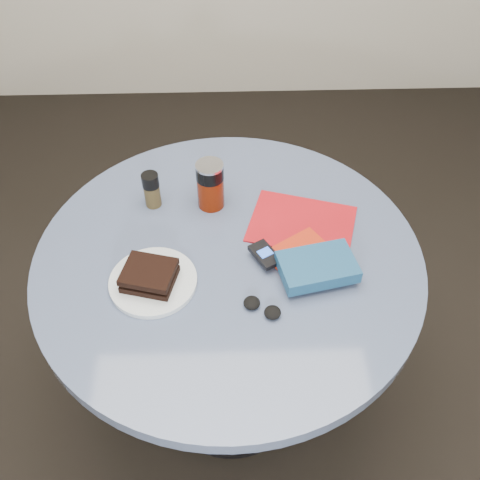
{
  "coord_description": "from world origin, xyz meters",
  "views": [
    {
      "loc": [
        0.0,
        -0.91,
        1.78
      ],
      "look_at": [
        0.03,
        0.0,
        0.8
      ],
      "focal_mm": 40.0,
      "sensor_mm": 36.0,
      "label": 1
    }
  ],
  "objects_px": {
    "sandwich": "(149,275)",
    "pepper_grinder": "(152,190)",
    "table": "(229,292)",
    "magazine": "(302,224)",
    "novel": "(317,267)",
    "mp3_player": "(265,255)",
    "red_book": "(299,253)",
    "headphones": "(262,308)",
    "plate": "(153,282)",
    "soda_can": "(210,185)"
  },
  "relations": [
    {
      "from": "sandwich",
      "to": "pepper_grinder",
      "type": "distance_m",
      "value": 0.29
    },
    {
      "from": "table",
      "to": "magazine",
      "type": "relative_size",
      "value": 3.64
    },
    {
      "from": "novel",
      "to": "mp3_player",
      "type": "relative_size",
      "value": 1.84
    },
    {
      "from": "red_book",
      "to": "headphones",
      "type": "relative_size",
      "value": 1.52
    },
    {
      "from": "plate",
      "to": "red_book",
      "type": "distance_m",
      "value": 0.37
    },
    {
      "from": "pepper_grinder",
      "to": "red_book",
      "type": "xyz_separation_m",
      "value": [
        0.39,
        -0.21,
        -0.04
      ]
    },
    {
      "from": "pepper_grinder",
      "to": "magazine",
      "type": "height_order",
      "value": "pepper_grinder"
    },
    {
      "from": "magazine",
      "to": "headphones",
      "type": "distance_m",
      "value": 0.31
    },
    {
      "from": "magazine",
      "to": "mp3_player",
      "type": "height_order",
      "value": "mp3_player"
    },
    {
      "from": "red_book",
      "to": "headphones",
      "type": "height_order",
      "value": "headphones"
    },
    {
      "from": "soda_can",
      "to": "mp3_player",
      "type": "relative_size",
      "value": 1.42
    },
    {
      "from": "soda_can",
      "to": "headphones",
      "type": "xyz_separation_m",
      "value": [
        0.12,
        -0.37,
        -0.06
      ]
    },
    {
      "from": "magazine",
      "to": "headphones",
      "type": "bearing_deg",
      "value": -97.06
    },
    {
      "from": "magazine",
      "to": "pepper_grinder",
      "type": "bearing_deg",
      "value": -175.93
    },
    {
      "from": "sandwich",
      "to": "novel",
      "type": "relative_size",
      "value": 0.78
    },
    {
      "from": "plate",
      "to": "pepper_grinder",
      "type": "relative_size",
      "value": 2.02
    },
    {
      "from": "plate",
      "to": "magazine",
      "type": "height_order",
      "value": "plate"
    },
    {
      "from": "pepper_grinder",
      "to": "magazine",
      "type": "distance_m",
      "value": 0.42
    },
    {
      "from": "table",
      "to": "mp3_player",
      "type": "bearing_deg",
      "value": -17.24
    },
    {
      "from": "magazine",
      "to": "mp3_player",
      "type": "distance_m",
      "value": 0.17
    },
    {
      "from": "pepper_grinder",
      "to": "headphones",
      "type": "distance_m",
      "value": 0.47
    },
    {
      "from": "magazine",
      "to": "novel",
      "type": "bearing_deg",
      "value": -68.31
    },
    {
      "from": "soda_can",
      "to": "magazine",
      "type": "relative_size",
      "value": 0.51
    },
    {
      "from": "red_book",
      "to": "mp3_player",
      "type": "height_order",
      "value": "mp3_player"
    },
    {
      "from": "soda_can",
      "to": "novel",
      "type": "height_order",
      "value": "soda_can"
    },
    {
      "from": "pepper_grinder",
      "to": "table",
      "type": "bearing_deg",
      "value": -42.98
    },
    {
      "from": "table",
      "to": "pepper_grinder",
      "type": "relative_size",
      "value": 9.43
    },
    {
      "from": "plate",
      "to": "red_book",
      "type": "xyz_separation_m",
      "value": [
        0.36,
        0.08,
        0.0
      ]
    },
    {
      "from": "mp3_player",
      "to": "sandwich",
      "type": "bearing_deg",
      "value": -166.68
    },
    {
      "from": "sandwich",
      "to": "mp3_player",
      "type": "relative_size",
      "value": 1.44
    },
    {
      "from": "sandwich",
      "to": "magazine",
      "type": "distance_m",
      "value": 0.44
    },
    {
      "from": "mp3_player",
      "to": "novel",
      "type": "bearing_deg",
      "value": -23.16
    },
    {
      "from": "plate",
      "to": "novel",
      "type": "xyz_separation_m",
      "value": [
        0.4,
        0.01,
        0.03
      ]
    },
    {
      "from": "magazine",
      "to": "red_book",
      "type": "height_order",
      "value": "red_book"
    },
    {
      "from": "plate",
      "to": "sandwich",
      "type": "xyz_separation_m",
      "value": [
        -0.01,
        -0.0,
        0.03
      ]
    },
    {
      "from": "plate",
      "to": "novel",
      "type": "distance_m",
      "value": 0.4
    },
    {
      "from": "table",
      "to": "pepper_grinder",
      "type": "height_order",
      "value": "pepper_grinder"
    },
    {
      "from": "pepper_grinder",
      "to": "novel",
      "type": "distance_m",
      "value": 0.5
    },
    {
      "from": "pepper_grinder",
      "to": "headphones",
      "type": "height_order",
      "value": "pepper_grinder"
    },
    {
      "from": "plate",
      "to": "headphones",
      "type": "xyz_separation_m",
      "value": [
        0.26,
        -0.09,
        0.0
      ]
    },
    {
      "from": "mp3_player",
      "to": "headphones",
      "type": "height_order",
      "value": "mp3_player"
    },
    {
      "from": "soda_can",
      "to": "mp3_player",
      "type": "distance_m",
      "value": 0.26
    },
    {
      "from": "pepper_grinder",
      "to": "mp3_player",
      "type": "xyz_separation_m",
      "value": [
        0.3,
        -0.22,
        -0.03
      ]
    },
    {
      "from": "pepper_grinder",
      "to": "mp3_player",
      "type": "distance_m",
      "value": 0.37
    },
    {
      "from": "table",
      "to": "headphones",
      "type": "xyz_separation_m",
      "value": [
        0.08,
        -0.18,
        0.17
      ]
    },
    {
      "from": "sandwich",
      "to": "magazine",
      "type": "bearing_deg",
      "value": 26.44
    },
    {
      "from": "red_book",
      "to": "mp3_player",
      "type": "relative_size",
      "value": 1.55
    },
    {
      "from": "table",
      "to": "mp3_player",
      "type": "relative_size",
      "value": 10.06
    },
    {
      "from": "mp3_player",
      "to": "table",
      "type": "bearing_deg",
      "value": 162.76
    },
    {
      "from": "soda_can",
      "to": "magazine",
      "type": "xyz_separation_m",
      "value": [
        0.25,
        -0.09,
        -0.07
      ]
    }
  ]
}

